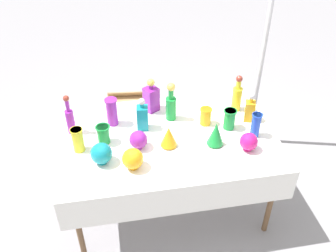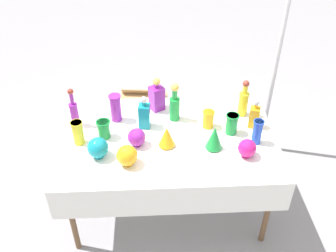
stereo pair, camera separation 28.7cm
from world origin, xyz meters
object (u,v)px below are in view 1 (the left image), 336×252
object	(u,v)px
slender_vase_3	(103,134)
cardboard_box_behind_left	(131,117)
fluted_vase_0	(216,134)
round_bowl_1	(249,142)
square_decanter_0	(151,97)
slender_vase_4	(78,139)
canopy_pole	(262,61)
slender_vase_5	(112,111)
square_decanter_1	(142,116)
slender_vase_1	(256,124)
square_decanter_2	(250,110)
tall_bottle_1	(70,118)
slender_vase_0	(230,119)
fluted_vase_1	(169,136)
round_bowl_0	(138,140)
tall_bottle_2	(171,104)
tall_bottle_0	(237,96)
slender_vase_2	(206,116)
round_bowl_3	(101,153)
round_bowl_2	(133,159)

from	to	relation	value
slender_vase_3	cardboard_box_behind_left	bearing A→B (deg)	75.49
fluted_vase_0	round_bowl_1	size ratio (longest dim) A/B	1.35
square_decanter_0	slender_vase_4	xyz separation A→B (m)	(-0.60, -0.43, -0.02)
canopy_pole	slender_vase_5	bearing A→B (deg)	-161.92
square_decanter_1	fluted_vase_0	xyz separation A→B (m)	(0.52, -0.30, -0.02)
slender_vase_1	canopy_pole	bearing A→B (deg)	66.77
round_bowl_1	slender_vase_4	bearing A→B (deg)	170.32
square_decanter_2	slender_vase_3	distance (m)	1.19
slender_vase_3	round_bowl_1	distance (m)	1.09
tall_bottle_1	slender_vase_0	xyz separation A→B (m)	(1.24, -0.17, -0.04)
fluted_vase_1	canopy_pole	size ratio (longest dim) A/B	0.07
square_decanter_2	round_bowl_1	world-z (taller)	square_decanter_2
slender_vase_3	square_decanter_0	bearing A→B (deg)	41.23
cardboard_box_behind_left	slender_vase_3	bearing A→B (deg)	-104.51
canopy_pole	round_bowl_0	bearing A→B (deg)	-147.50
square_decanter_0	square_decanter_2	world-z (taller)	square_decanter_0
tall_bottle_2	slender_vase_1	distance (m)	0.69
tall_bottle_2	square_decanter_0	world-z (taller)	tall_bottle_2
tall_bottle_0	slender_vase_3	distance (m)	1.16
square_decanter_2	slender_vase_2	xyz separation A→B (m)	(-0.36, 0.01, -0.03)
square_decanter_1	square_decanter_2	bearing A→B (deg)	-2.74
slender_vase_5	tall_bottle_1	bearing A→B (deg)	-170.73
slender_vase_1	round_bowl_3	distance (m)	1.19
tall_bottle_1	fluted_vase_0	distance (m)	1.13
round_bowl_3	fluted_vase_1	bearing A→B (deg)	11.27
slender_vase_3	round_bowl_0	bearing A→B (deg)	-23.21
cardboard_box_behind_left	slender_vase_1	bearing A→B (deg)	-53.53
tall_bottle_1	square_decanter_0	bearing A→B (deg)	16.34
slender_vase_0	fluted_vase_1	size ratio (longest dim) A/B	1.00
round_bowl_0	round_bowl_3	world-z (taller)	round_bowl_3
slender_vase_2	fluted_vase_1	distance (m)	0.41
square_decanter_1	round_bowl_3	distance (m)	0.49
tall_bottle_0	round_bowl_0	size ratio (longest dim) A/B	2.26
round_bowl_0	square_decanter_1	bearing A→B (deg)	75.47
slender_vase_1	slender_vase_4	distance (m)	1.35
slender_vase_0	slender_vase_4	distance (m)	1.18
tall_bottle_2	tall_bottle_0	bearing A→B (deg)	3.51
square_decanter_1	fluted_vase_0	bearing A→B (deg)	-29.82
tall_bottle_2	fluted_vase_0	distance (m)	0.47
square_decanter_1	round_bowl_1	distance (m)	0.84
canopy_pole	tall_bottle_0	bearing A→B (deg)	-130.60
square_decanter_0	round_bowl_3	bearing A→B (deg)	-126.55
square_decanter_0	cardboard_box_behind_left	bearing A→B (deg)	101.16
slender_vase_0	slender_vase_4	xyz separation A→B (m)	(-1.18, -0.07, 0.01)
tall_bottle_0	square_decanter_2	distance (m)	0.18
round_bowl_0	round_bowl_3	bearing A→B (deg)	-156.80
tall_bottle_2	round_bowl_2	bearing A→B (deg)	-124.70
canopy_pole	slender_vase_3	bearing A→B (deg)	-155.39
square_decanter_0	cardboard_box_behind_left	size ratio (longest dim) A/B	0.56
canopy_pole	slender_vase_2	bearing A→B (deg)	-139.05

